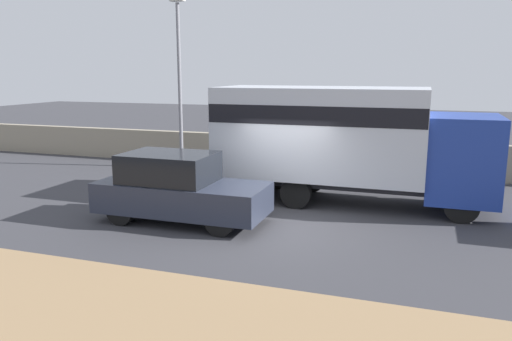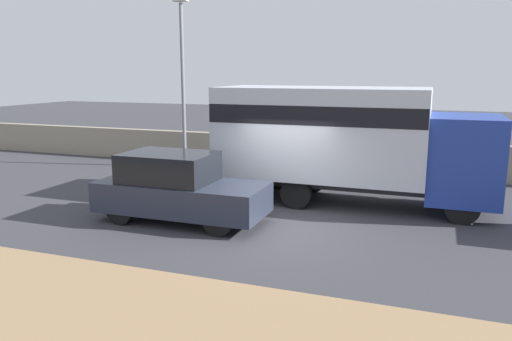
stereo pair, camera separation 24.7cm
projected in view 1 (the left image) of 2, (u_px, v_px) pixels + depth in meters
name	position (u px, v px, depth m)	size (l,w,h in m)	color
ground_plane	(271.00, 224.00, 12.40)	(80.00, 80.00, 0.00)	#38383D
stone_wall_backdrop	(326.00, 155.00, 18.86)	(60.00, 0.35, 1.27)	gray
street_lamp	(179.00, 70.00, 18.99)	(0.56, 0.28, 6.48)	slate
box_truck	(343.00, 136.00, 14.10)	(7.66, 2.57, 3.29)	navy
car_hatchback	(178.00, 189.00, 12.49)	(4.28, 1.75, 1.74)	#282D3D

